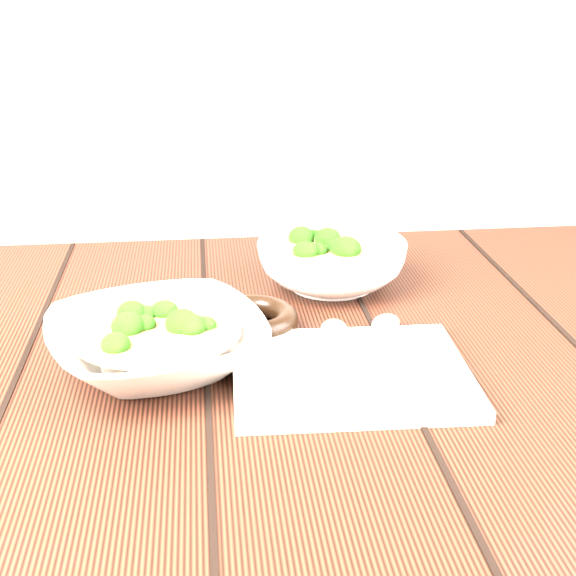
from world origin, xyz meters
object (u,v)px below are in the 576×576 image
Objects in this scene: trivet at (252,319)px; napkin at (351,374)px; table at (227,441)px; soup_bowl_front at (157,342)px; soup_bowl_back at (332,262)px.

trivet reaches higher than napkin.
table is 10.86× the size of trivet.
soup_bowl_front is 0.31m from soup_bowl_back.
soup_bowl_front reaches higher than trivet.
napkin is at bearing -54.92° from trivet.
soup_bowl_back is 0.96× the size of napkin.
soup_bowl_back reaches higher than table.
soup_bowl_front is at bearing -136.14° from soup_bowl_back.
soup_bowl_front is 1.21× the size of soup_bowl_back.
soup_bowl_front is 1.16× the size of napkin.
soup_bowl_front is at bearing 168.00° from napkin.
soup_bowl_front reaches higher than napkin.
soup_bowl_back is 0.27m from napkin.
table is at bearing 149.04° from napkin.
soup_bowl_back is at bearing 48.31° from trivet.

